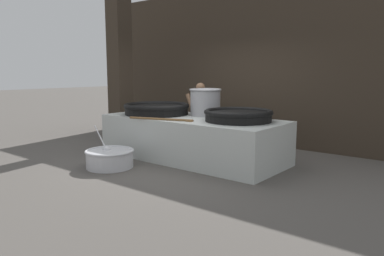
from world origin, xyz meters
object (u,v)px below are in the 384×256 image
prep_bowl_vegetables (110,158)px  stock_pot (205,102)px  cook (200,113)px  giant_wok_near (157,108)px  giant_wok_far (238,115)px

prep_bowl_vegetables → stock_pot: bearing=68.4°
cook → giant_wok_near: bearing=77.6°
giant_wok_near → cook: (0.32, 1.07, -0.15)m
stock_pot → cook: 0.92m
giant_wok_near → stock_pot: size_ratio=2.12×
cook → stock_pot: bearing=139.1°
prep_bowl_vegetables → giant_wok_near: bearing=97.6°
stock_pot → cook: cook is taller
giant_wok_far → cook: bearing=149.7°
cook → giant_wok_far: bearing=154.2°
giant_wok_near → giant_wok_far: (1.91, 0.14, -0.01)m
stock_pot → prep_bowl_vegetables: 2.22m
stock_pot → prep_bowl_vegetables: stock_pot is taller
giant_wok_far → cook: (-1.58, 0.93, -0.14)m
stock_pot → giant_wok_near: bearing=-154.0°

